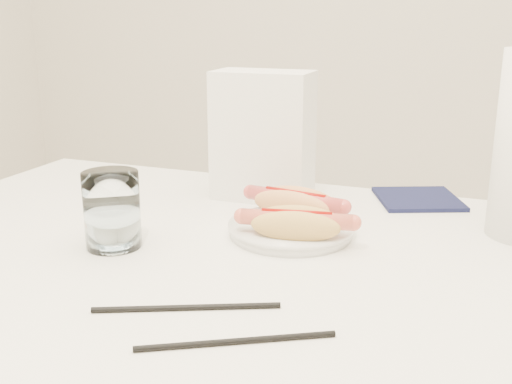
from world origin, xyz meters
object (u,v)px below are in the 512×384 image
(plate, at_px, (291,231))
(napkin_box, at_px, (263,136))
(hotdog_left, at_px, (295,203))
(hotdog_right, at_px, (297,224))
(water_glass, at_px, (112,210))
(table, at_px, (233,290))

(plate, height_order, napkin_box, napkin_box)
(hotdog_left, xyz_separation_m, hotdog_right, (0.03, -0.09, -0.00))
(plate, xyz_separation_m, water_glass, (-0.23, -0.14, 0.05))
(hotdog_left, bearing_deg, table, -100.02)
(hotdog_right, distance_m, water_glass, 0.27)
(water_glass, bearing_deg, plate, 30.91)
(plate, distance_m, hotdog_right, 0.06)
(water_glass, bearing_deg, napkin_box, 69.27)
(plate, height_order, water_glass, water_glass)
(hotdog_right, bearing_deg, napkin_box, 110.76)
(hotdog_right, xyz_separation_m, water_glass, (-0.25, -0.09, 0.02))
(table, height_order, hotdog_right, hotdog_right)
(water_glass, bearing_deg, table, 13.71)
(hotdog_left, relative_size, hotdog_right, 1.02)
(table, relative_size, plate, 6.41)
(table, relative_size, water_glass, 10.63)
(hotdog_left, bearing_deg, plate, -70.99)
(table, relative_size, hotdog_left, 7.15)
(plate, bearing_deg, napkin_box, 122.34)
(hotdog_left, bearing_deg, hotdog_right, -62.46)
(table, xyz_separation_m, napkin_box, (-0.05, 0.27, 0.18))
(plate, distance_m, hotdog_left, 0.06)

